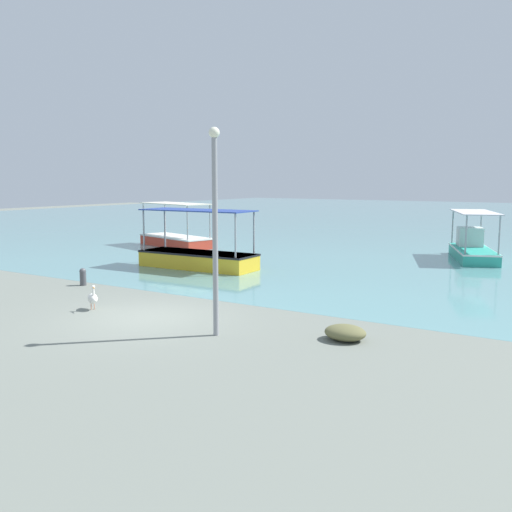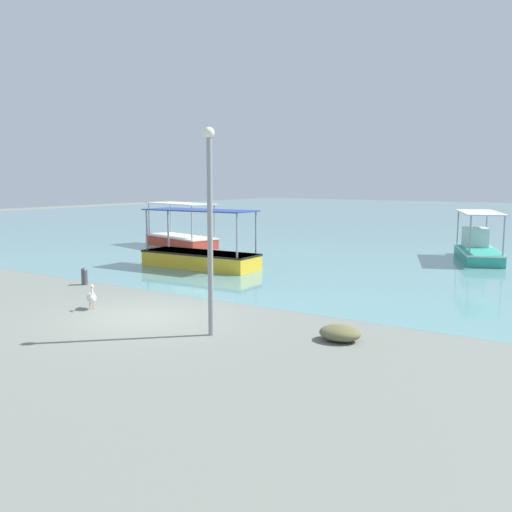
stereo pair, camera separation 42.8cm
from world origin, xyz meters
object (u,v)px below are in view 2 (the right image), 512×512
object	(u,v)px
fishing_boat_outer	(477,248)
net_pile	(340,333)
pelican	(91,297)
lamp_post	(210,220)
mooring_bollard	(84,276)
fishing_boat_far_right	(181,238)
fishing_boat_near_right	(200,256)

from	to	relation	value
fishing_boat_outer	net_pile	xyz separation A→B (m)	(0.47, -17.02, -0.39)
fishing_boat_outer	pelican	size ratio (longest dim) A/B	6.88
fishing_boat_outer	pelican	xyz separation A→B (m)	(-7.49, -18.08, -0.21)
lamp_post	net_pile	distance (m)	4.34
mooring_bollard	net_pile	size ratio (longest dim) A/B	0.62
net_pile	fishing_boat_outer	bearing A→B (deg)	91.60
fishing_boat_outer	pelican	bearing A→B (deg)	-112.50
fishing_boat_far_right	net_pile	size ratio (longest dim) A/B	5.21
lamp_post	mooring_bollard	distance (m)	9.33
fishing_boat_outer	fishing_boat_far_right	bearing A→B (deg)	-167.09
lamp_post	net_pile	size ratio (longest dim) A/B	4.98
lamp_post	mooring_bollard	world-z (taller)	lamp_post
lamp_post	mooring_bollard	xyz separation A→B (m)	(-8.44, 2.95, -2.65)
pelican	net_pile	size ratio (longest dim) A/B	0.75
fishing_boat_near_right	pelican	world-z (taller)	fishing_boat_near_right
fishing_boat_far_right	fishing_boat_near_right	xyz separation A→B (m)	(6.37, -5.99, 0.04)
fishing_boat_far_right	lamp_post	xyz separation A→B (m)	(13.75, -14.65, 2.50)
mooring_bollard	net_pile	world-z (taller)	mooring_bollard
fishing_boat_far_right	fishing_boat_near_right	size ratio (longest dim) A/B	0.99
fishing_boat_outer	mooring_bollard	size ratio (longest dim) A/B	8.27
fishing_boat_near_right	mooring_bollard	bearing A→B (deg)	-100.56
fishing_boat_far_right	pelican	bearing A→B (deg)	-58.46
fishing_boat_near_right	lamp_post	xyz separation A→B (m)	(7.38, -8.66, 2.46)
pelican	mooring_bollard	world-z (taller)	pelican
fishing_boat_near_right	net_pile	xyz separation A→B (m)	(10.40, -7.29, -0.35)
pelican	net_pile	distance (m)	8.04
fishing_boat_outer	net_pile	distance (m)	17.03
pelican	net_pile	bearing A→B (deg)	7.61
mooring_bollard	net_pile	distance (m)	11.57
fishing_boat_far_right	lamp_post	distance (m)	20.25
mooring_bollard	net_pile	xyz separation A→B (m)	(11.46, -1.58, -0.16)
fishing_boat_outer	lamp_post	size ratio (longest dim) A/B	1.04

